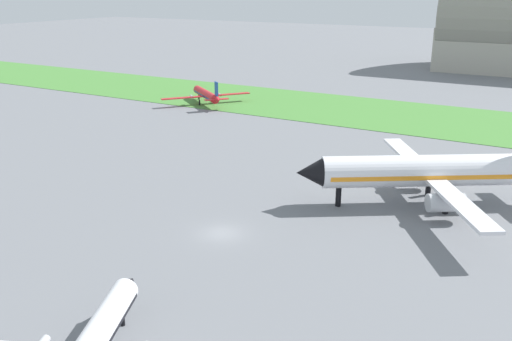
{
  "coord_description": "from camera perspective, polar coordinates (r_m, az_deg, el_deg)",
  "views": [
    {
      "loc": [
        29.17,
        -43.36,
        23.89
      ],
      "look_at": [
        -2.66,
        11.4,
        3.0
      ],
      "focal_mm": 39.54,
      "sensor_mm": 36.0,
      "label": 1
    }
  ],
  "objects": [
    {
      "name": "airplane_taxiing_turboprop",
      "position": [
        119.37,
        -5.04,
        7.67
      ],
      "size": [
        14.21,
        15.99,
        5.76
      ],
      "rotation": [
        0.0,
        0.0,
        2.49
      ],
      "color": "red",
      "rests_on": "ground_plane"
    },
    {
      "name": "airplane_midfield_jet",
      "position": [
        66.31,
        17.26,
        -0.07
      ],
      "size": [
        27.38,
        27.33,
        11.04
      ],
      "rotation": [
        0.0,
        0.0,
        3.72
      ],
      "color": "white",
      "rests_on": "ground_plane"
    },
    {
      "name": "grass_taxiway_strip",
      "position": [
        112.1,
        14.44,
        5.39
      ],
      "size": [
        360.0,
        28.0,
        0.08
      ],
      "primitive_type": "cube",
      "color": "#478438",
      "rests_on": "ground_plane"
    },
    {
      "name": "ground_plane",
      "position": [
        57.46,
        -3.44,
        -6.35
      ],
      "size": [
        600.0,
        600.0,
        0.0
      ],
      "primitive_type": "plane",
      "color": "slate"
    }
  ]
}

